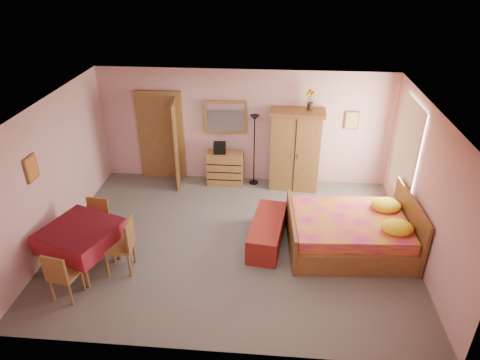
# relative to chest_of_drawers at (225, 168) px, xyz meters

# --- Properties ---
(floor) EXTENTS (6.50, 6.50, 0.00)m
(floor) POSITION_rel_chest_of_drawers_xyz_m (0.41, -2.23, -0.38)
(floor) COLOR slate
(floor) RESTS_ON ground
(ceiling) EXTENTS (6.50, 6.50, 0.00)m
(ceiling) POSITION_rel_chest_of_drawers_xyz_m (0.41, -2.23, 2.22)
(ceiling) COLOR brown
(ceiling) RESTS_ON wall_back
(wall_back) EXTENTS (6.50, 0.10, 2.60)m
(wall_back) POSITION_rel_chest_of_drawers_xyz_m (0.41, 0.27, 0.92)
(wall_back) COLOR #DEA2A1
(wall_back) RESTS_ON floor
(wall_front) EXTENTS (6.50, 0.10, 2.60)m
(wall_front) POSITION_rel_chest_of_drawers_xyz_m (0.41, -4.73, 0.92)
(wall_front) COLOR #DEA2A1
(wall_front) RESTS_ON floor
(wall_left) EXTENTS (0.10, 5.00, 2.60)m
(wall_left) POSITION_rel_chest_of_drawers_xyz_m (-2.84, -2.23, 0.92)
(wall_left) COLOR #DEA2A1
(wall_left) RESTS_ON floor
(wall_right) EXTENTS (0.10, 5.00, 2.60)m
(wall_right) POSITION_rel_chest_of_drawers_xyz_m (3.66, -2.23, 0.92)
(wall_right) COLOR #DEA2A1
(wall_right) RESTS_ON floor
(doorway) EXTENTS (1.06, 0.12, 2.15)m
(doorway) POSITION_rel_chest_of_drawers_xyz_m (-1.49, 0.24, 0.64)
(doorway) COLOR #9E6B35
(doorway) RESTS_ON floor
(window) EXTENTS (0.08, 1.40, 1.95)m
(window) POSITION_rel_chest_of_drawers_xyz_m (3.62, -1.03, 1.07)
(window) COLOR white
(window) RESTS_ON wall_right
(picture_left) EXTENTS (0.04, 0.32, 0.42)m
(picture_left) POSITION_rel_chest_of_drawers_xyz_m (-2.81, -2.83, 1.32)
(picture_left) COLOR orange
(picture_left) RESTS_ON wall_left
(picture_back) EXTENTS (0.30, 0.04, 0.40)m
(picture_back) POSITION_rel_chest_of_drawers_xyz_m (2.76, 0.24, 1.17)
(picture_back) COLOR #D8BF59
(picture_back) RESTS_ON wall_back
(chest_of_drawers) EXTENTS (0.81, 0.41, 0.77)m
(chest_of_drawers) POSITION_rel_chest_of_drawers_xyz_m (0.00, 0.00, 0.00)
(chest_of_drawers) COLOR #AD733A
(chest_of_drawers) RESTS_ON floor
(wall_mirror) EXTENTS (0.94, 0.11, 0.74)m
(wall_mirror) POSITION_rel_chest_of_drawers_xyz_m (0.00, 0.21, 1.17)
(wall_mirror) COLOR silver
(wall_mirror) RESTS_ON wall_back
(stereo) EXTENTS (0.28, 0.22, 0.25)m
(stereo) POSITION_rel_chest_of_drawers_xyz_m (-0.12, -0.00, 0.51)
(stereo) COLOR black
(stereo) RESTS_ON chest_of_drawers
(floor_lamp) EXTENTS (0.28, 0.28, 1.67)m
(floor_lamp) POSITION_rel_chest_of_drawers_xyz_m (0.65, 0.06, 0.45)
(floor_lamp) COLOR black
(floor_lamp) RESTS_ON floor
(wardrobe) EXTENTS (1.21, 0.68, 1.83)m
(wardrobe) POSITION_rel_chest_of_drawers_xyz_m (1.56, -0.03, 0.53)
(wardrobe) COLOR olive
(wardrobe) RESTS_ON floor
(sunflower_vase) EXTENTS (0.19, 0.19, 0.44)m
(sunflower_vase) POSITION_rel_chest_of_drawers_xyz_m (1.81, 0.03, 1.67)
(sunflower_vase) COLOR gold
(sunflower_vase) RESTS_ON wardrobe
(bed) EXTENTS (2.28, 1.85, 1.01)m
(bed) POSITION_rel_chest_of_drawers_xyz_m (2.50, -2.20, 0.12)
(bed) COLOR #D6147C
(bed) RESTS_ON floor
(bench) EXTENTS (0.72, 1.51, 0.48)m
(bench) POSITION_rel_chest_of_drawers_xyz_m (1.03, -2.21, -0.14)
(bench) COLOR maroon
(bench) RESTS_ON floor
(dining_table) EXTENTS (1.39, 1.39, 0.80)m
(dining_table) POSITION_rel_chest_of_drawers_xyz_m (-2.05, -3.14, 0.02)
(dining_table) COLOR maroon
(dining_table) RESTS_ON floor
(chair_south) EXTENTS (0.47, 0.47, 0.88)m
(chair_south) POSITION_rel_chest_of_drawers_xyz_m (-2.03, -3.86, 0.06)
(chair_south) COLOR #A36A37
(chair_south) RESTS_ON floor
(chair_north) EXTENTS (0.41, 0.41, 0.88)m
(chair_north) POSITION_rel_chest_of_drawers_xyz_m (-2.07, -2.50, 0.05)
(chair_north) COLOR #976133
(chair_north) RESTS_ON floor
(chair_west) EXTENTS (0.43, 0.43, 0.86)m
(chair_west) POSITION_rel_chest_of_drawers_xyz_m (-2.73, -3.17, 0.05)
(chair_west) COLOR #9D6835
(chair_west) RESTS_ON floor
(chair_east) EXTENTS (0.49, 0.49, 1.00)m
(chair_east) POSITION_rel_chest_of_drawers_xyz_m (-1.41, -3.17, 0.12)
(chair_east) COLOR #A06E36
(chair_east) RESTS_ON floor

